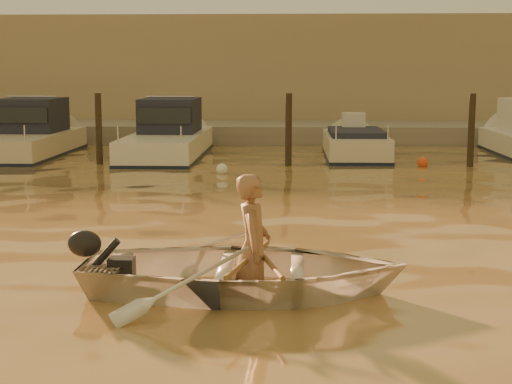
{
  "coord_description": "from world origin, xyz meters",
  "views": [
    {
      "loc": [
        -0.15,
        -7.86,
        2.63
      ],
      "look_at": [
        -0.68,
        4.18,
        0.75
      ],
      "focal_mm": 55.0,
      "sensor_mm": 36.0,
      "label": 1
    }
  ],
  "objects_px": {
    "person": "(253,247)",
    "moored_boat_3": "(355,150)",
    "dinghy": "(245,270)",
    "moored_boat_2": "(167,136)",
    "waterfront_building": "(294,75)",
    "moored_boat_1": "(27,135)"
  },
  "relations": [
    {
      "from": "person",
      "to": "waterfront_building",
      "type": "height_order",
      "value": "waterfront_building"
    },
    {
      "from": "moored_boat_2",
      "to": "moored_boat_3",
      "type": "distance_m",
      "value": 5.76
    },
    {
      "from": "person",
      "to": "moored_boat_3",
      "type": "relative_size",
      "value": 0.33
    },
    {
      "from": "moored_boat_2",
      "to": "moored_boat_3",
      "type": "xyz_separation_m",
      "value": [
        5.75,
        0.0,
        -0.4
      ]
    },
    {
      "from": "moored_boat_3",
      "to": "dinghy",
      "type": "bearing_deg",
      "value": -99.59
    },
    {
      "from": "dinghy",
      "to": "person",
      "type": "distance_m",
      "value": 0.3
    },
    {
      "from": "person",
      "to": "moored_boat_2",
      "type": "height_order",
      "value": "moored_boat_2"
    },
    {
      "from": "person",
      "to": "moored_boat_1",
      "type": "relative_size",
      "value": 0.26
    },
    {
      "from": "person",
      "to": "moored_boat_1",
      "type": "xyz_separation_m",
      "value": [
        -7.72,
        14.82,
        0.06
      ]
    },
    {
      "from": "person",
      "to": "moored_boat_3",
      "type": "bearing_deg",
      "value": -8.83
    },
    {
      "from": "moored_boat_2",
      "to": "waterfront_building",
      "type": "bearing_deg",
      "value": 70.39
    },
    {
      "from": "dinghy",
      "to": "moored_boat_2",
      "type": "height_order",
      "value": "moored_boat_2"
    },
    {
      "from": "person",
      "to": "waterfront_building",
      "type": "xyz_separation_m",
      "value": [
        0.58,
        25.82,
        1.83
      ]
    },
    {
      "from": "moored_boat_1",
      "to": "moored_boat_3",
      "type": "xyz_separation_m",
      "value": [
        10.12,
        0.0,
        -0.4
      ]
    },
    {
      "from": "person",
      "to": "moored_boat_2",
      "type": "bearing_deg",
      "value": 13.08
    },
    {
      "from": "dinghy",
      "to": "waterfront_building",
      "type": "distance_m",
      "value": 25.92
    },
    {
      "from": "waterfront_building",
      "to": "moored_boat_2",
      "type": "bearing_deg",
      "value": -109.61
    },
    {
      "from": "dinghy",
      "to": "moored_boat_2",
      "type": "xyz_separation_m",
      "value": [
        -3.24,
        14.82,
        0.35
      ]
    },
    {
      "from": "moored_boat_2",
      "to": "moored_boat_3",
      "type": "bearing_deg",
      "value": 0.0
    },
    {
      "from": "moored_boat_1",
      "to": "waterfront_building",
      "type": "bearing_deg",
      "value": 52.98
    },
    {
      "from": "moored_boat_2",
      "to": "moored_boat_3",
      "type": "relative_size",
      "value": 1.37
    },
    {
      "from": "moored_boat_2",
      "to": "dinghy",
      "type": "bearing_deg",
      "value": -77.66
    }
  ]
}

